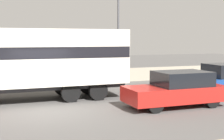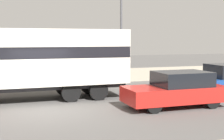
{
  "view_description": "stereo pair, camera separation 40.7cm",
  "coord_description": "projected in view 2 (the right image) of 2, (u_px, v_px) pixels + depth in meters",
  "views": [
    {
      "loc": [
        -1.78,
        -12.29,
        2.89
      ],
      "look_at": [
        3.14,
        0.9,
        1.5
      ],
      "focal_mm": 50.0,
      "sensor_mm": 36.0,
      "label": 1
    },
    {
      "loc": [
        -1.39,
        -12.43,
        2.89
      ],
      "look_at": [
        3.14,
        0.9,
        1.5
      ],
      "focal_mm": 50.0,
      "sensor_mm": 36.0,
      "label": 2
    }
  ],
  "objects": [
    {
      "name": "ground_plane",
      "position": [
        45.0,
        112.0,
        12.44
      ],
      "size": [
        80.0,
        80.0,
        0.0
      ],
      "primitive_type": "plane",
      "color": "#514F4C"
    },
    {
      "name": "stone_wall_backdrop",
      "position": [
        31.0,
        79.0,
        19.39
      ],
      "size": [
        60.0,
        0.35,
        0.9
      ],
      "color": "#A39984",
      "rests_on": "ground_plane"
    },
    {
      "name": "street_lamp",
      "position": [
        121.0,
        13.0,
        20.48
      ],
      "size": [
        0.56,
        0.28,
        8.06
      ],
      "color": "#4C4C51",
      "rests_on": "ground_plane"
    },
    {
      "name": "box_truck",
      "position": [
        41.0,
        59.0,
        14.77
      ],
      "size": [
        8.69,
        2.54,
        3.36
      ],
      "rotation": [
        0.0,
        0.0,
        3.14
      ],
      "color": "maroon",
      "rests_on": "ground_plane"
    },
    {
      "name": "car_hatchback",
      "position": [
        177.0,
        89.0,
        13.35
      ],
      "size": [
        4.37,
        1.83,
        1.52
      ],
      "rotation": [
        0.0,
        0.0,
        3.14
      ],
      "color": "#B21E19",
      "rests_on": "ground_plane"
    }
  ]
}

